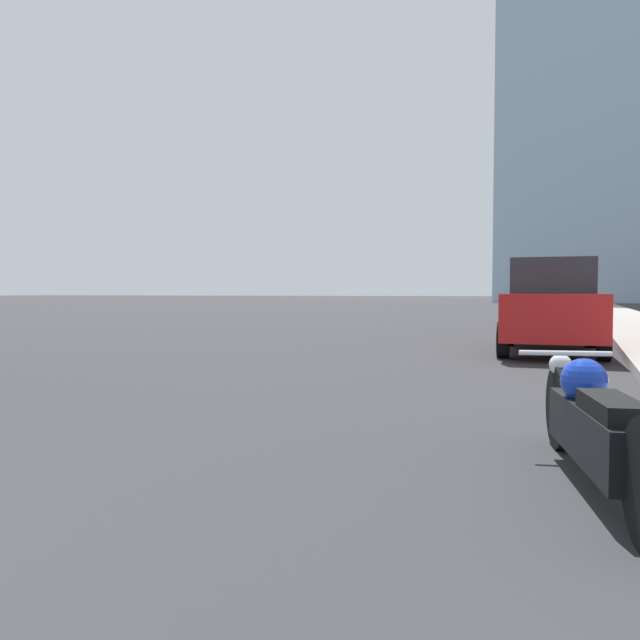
% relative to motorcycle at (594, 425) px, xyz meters
% --- Properties ---
extents(sidewalk, '(2.29, 240.00, 0.15)m').
position_rel_motorcycle_xyz_m(sidewalk, '(1.78, 35.81, -0.29)').
color(sidewalk, gray).
rests_on(sidewalk, ground_plane).
extents(motorcycle, '(0.81, 2.42, 0.73)m').
position_rel_motorcycle_xyz_m(motorcycle, '(0.00, 0.00, 0.00)').
color(motorcycle, black).
rests_on(motorcycle, ground_plane).
extents(parked_car_red, '(1.98, 4.41, 1.75)m').
position_rel_motorcycle_xyz_m(parked_car_red, '(-0.55, 8.59, 0.50)').
color(parked_car_red, red).
rests_on(parked_car_red, ground_plane).
extents(parked_car_silver, '(2.08, 4.25, 1.72)m').
position_rel_motorcycle_xyz_m(parked_car_silver, '(-0.70, 21.43, 0.51)').
color(parked_car_silver, '#BCBCC1').
rests_on(parked_car_silver, ground_plane).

